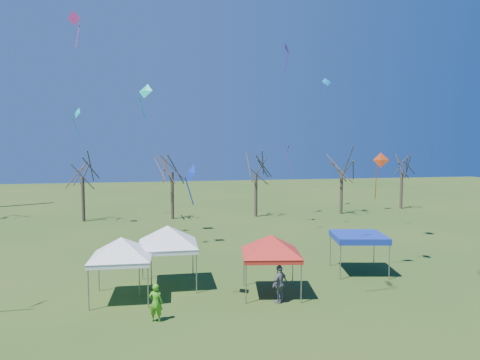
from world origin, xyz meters
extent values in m
plane|color=#2A4C18|center=(0.00, 0.00, 0.00)|extent=(140.00, 140.00, 0.00)
cylinder|color=#3D2D21|center=(-10.77, 24.65, 2.14)|extent=(0.32, 0.32, 4.28)
cylinder|color=#3D2D21|center=(-2.37, 24.38, 2.32)|extent=(0.32, 0.32, 4.64)
cylinder|color=#3D2D21|center=(6.03, 24.04, 2.24)|extent=(0.32, 0.32, 4.49)
cylinder|color=#3D2D21|center=(15.36, 24.00, 2.24)|extent=(0.32, 0.32, 4.47)
cylinder|color=#3D2D21|center=(23.72, 26.07, 2.12)|extent=(0.32, 0.32, 4.23)
cylinder|color=gray|center=(-7.07, 1.14, 0.91)|extent=(0.05, 0.05, 1.81)
cylinder|color=gray|center=(-6.93, 3.67, 0.91)|extent=(0.05, 0.05, 1.81)
cylinder|color=gray|center=(-4.54, 1.00, 0.91)|extent=(0.05, 0.05, 1.81)
cylinder|color=gray|center=(-4.40, 3.53, 0.91)|extent=(0.05, 0.05, 1.81)
cube|color=white|center=(-5.73, 2.33, 1.92)|extent=(2.87, 2.87, 0.22)
pyramid|color=white|center=(-5.73, 2.33, 2.94)|extent=(3.84, 3.84, 0.91)
cylinder|color=gray|center=(-4.95, 2.48, 0.97)|extent=(0.06, 0.06, 1.94)
cylinder|color=gray|center=(-4.87, 5.19, 0.97)|extent=(0.06, 0.06, 1.94)
cylinder|color=gray|center=(-2.24, 2.40, 0.97)|extent=(0.06, 0.06, 1.94)
cylinder|color=gray|center=(-2.16, 5.11, 0.97)|extent=(0.06, 0.06, 1.94)
cube|color=white|center=(-3.56, 3.80, 2.05)|extent=(2.99, 2.99, 0.23)
pyramid|color=white|center=(-3.56, 3.80, 3.14)|extent=(4.11, 4.11, 0.97)
cylinder|color=gray|center=(-0.18, 0.56, 0.90)|extent=(0.05, 0.05, 1.80)
cylinder|color=gray|center=(0.26, 3.04, 0.90)|extent=(0.05, 0.05, 1.80)
cylinder|color=gray|center=(2.30, 0.13, 0.90)|extent=(0.05, 0.05, 1.80)
cylinder|color=gray|center=(2.74, 2.61, 0.90)|extent=(0.05, 0.05, 1.80)
cube|color=red|center=(1.28, 1.58, 1.91)|extent=(3.12, 3.12, 0.22)
pyramid|color=red|center=(1.28, 1.58, 2.91)|extent=(3.76, 3.76, 0.90)
cylinder|color=gray|center=(5.55, 2.98, 0.94)|extent=(0.06, 0.06, 1.87)
cylinder|color=gray|center=(6.08, 5.55, 0.94)|extent=(0.06, 0.06, 1.87)
cylinder|color=gray|center=(8.11, 2.45, 0.94)|extent=(0.06, 0.06, 1.87)
cylinder|color=gray|center=(8.64, 5.02, 0.94)|extent=(0.06, 0.06, 1.87)
cube|color=#0F289B|center=(7.10, 4.00, 1.98)|extent=(3.32, 3.32, 0.22)
cube|color=#0F289B|center=(7.10, 4.00, 2.15)|extent=(3.32, 3.32, 0.11)
imported|color=#47AF1C|center=(-4.21, -0.61, 0.78)|extent=(0.65, 0.51, 1.56)
imported|color=slate|center=(1.36, 0.39, 0.88)|extent=(1.08, 0.96, 1.75)
cone|color=#E8338B|center=(-11.04, 24.48, 18.87)|extent=(1.37, 1.03, 1.34)
cube|color=#E8338B|center=(-10.75, 24.31, 17.34)|extent=(0.39, 0.65, 2.39)
cone|color=#1278C2|center=(12.94, 22.67, 13.59)|extent=(1.12, 0.77, 0.92)
cube|color=#1278C2|center=(12.73, 22.65, 12.06)|extent=(0.10, 0.45, 2.54)
cone|color=#C33C12|center=(8.52, 4.27, 6.37)|extent=(0.90, 0.54, 0.88)
cube|color=#C33C12|center=(8.29, 4.36, 5.11)|extent=(0.25, 0.51, 2.09)
cone|color=#0DC5A0|center=(-4.69, 16.26, 11.43)|extent=(1.35, 1.21, 1.19)
cube|color=#0DC5A0|center=(-4.97, 16.47, 10.19)|extent=(0.48, 0.63, 1.86)
cone|color=#671BBD|center=(7.99, 19.71, 7.04)|extent=(0.61, 0.85, 0.80)
cube|color=#671BBD|center=(8.17, 20.10, 5.71)|extent=(0.82, 0.43, 2.27)
cone|color=#122EBF|center=(-2.60, 0.92, 6.00)|extent=(0.53, 0.87, 0.81)
cube|color=#122EBF|center=(-2.66, 1.11, 5.16)|extent=(0.43, 0.17, 1.29)
cone|color=#0CBCAB|center=(-10.60, 21.64, 10.06)|extent=(0.90, 1.06, 0.99)
cube|color=#0CBCAB|center=(-10.80, 21.93, 8.88)|extent=(0.64, 0.45, 1.87)
cone|color=#5017A4|center=(3.97, 7.76, 13.20)|extent=(0.37, 0.70, 0.65)
cube|color=#5017A4|center=(3.95, 7.63, 12.41)|extent=(0.30, 0.08, 1.26)
camera|label=1|loc=(-4.27, -17.95, 7.15)|focal=32.00mm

